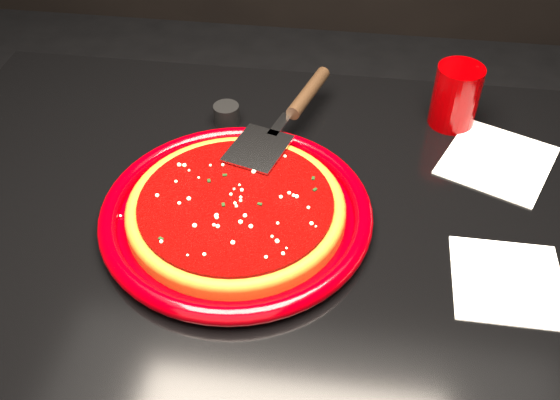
# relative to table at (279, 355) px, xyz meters

# --- Properties ---
(table) EXTENTS (1.20, 0.80, 0.75)m
(table) POSITION_rel_table_xyz_m (0.00, 0.00, 0.00)
(table) COLOR black
(table) RESTS_ON floor
(plate) EXTENTS (0.52, 0.52, 0.03)m
(plate) POSITION_rel_table_xyz_m (-0.06, -0.02, 0.39)
(plate) COLOR #7C0004
(plate) RESTS_ON table
(pizza_crust) EXTENTS (0.41, 0.41, 0.02)m
(pizza_crust) POSITION_rel_table_xyz_m (-0.06, -0.02, 0.39)
(pizza_crust) COLOR #914513
(pizza_crust) RESTS_ON plate
(pizza_crust_rim) EXTENTS (0.41, 0.41, 0.02)m
(pizza_crust_rim) POSITION_rel_table_xyz_m (-0.06, -0.02, 0.40)
(pizza_crust_rim) COLOR #914513
(pizza_crust_rim) RESTS_ON plate
(pizza_sauce) EXTENTS (0.37, 0.37, 0.01)m
(pizza_sauce) POSITION_rel_table_xyz_m (-0.06, -0.02, 0.41)
(pizza_sauce) COLOR #680201
(pizza_sauce) RESTS_ON plate
(parmesan_dusting) EXTENTS (0.27, 0.27, 0.01)m
(parmesan_dusting) POSITION_rel_table_xyz_m (-0.06, -0.02, 0.42)
(parmesan_dusting) COLOR beige
(parmesan_dusting) RESTS_ON plate
(basil_flecks) EXTENTS (0.25, 0.25, 0.00)m
(basil_flecks) POSITION_rel_table_xyz_m (-0.06, -0.02, 0.41)
(basil_flecks) COLOR black
(basil_flecks) RESTS_ON plate
(pizza_server) EXTENTS (0.19, 0.36, 0.03)m
(pizza_server) POSITION_rel_table_xyz_m (-0.01, 0.18, 0.42)
(pizza_server) COLOR #B8BABF
(pizza_server) RESTS_ON plate
(cup) EXTENTS (0.10, 0.10, 0.11)m
(cup) POSITION_rel_table_xyz_m (0.27, 0.27, 0.43)
(cup) COLOR #850000
(cup) RESTS_ON table
(napkin_a) EXTENTS (0.15, 0.15, 0.00)m
(napkin_a) POSITION_rel_table_xyz_m (0.32, -0.09, 0.38)
(napkin_a) COLOR white
(napkin_a) RESTS_ON table
(napkin_b) EXTENTS (0.22, 0.22, 0.00)m
(napkin_b) POSITION_rel_table_xyz_m (0.34, 0.17, 0.38)
(napkin_b) COLOR white
(napkin_b) RESTS_ON table
(ramekin) EXTENTS (0.05, 0.05, 0.03)m
(ramekin) POSITION_rel_table_xyz_m (-0.12, 0.22, 0.39)
(ramekin) COLOR black
(ramekin) RESTS_ON table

